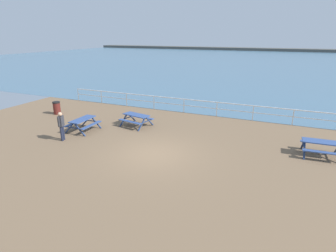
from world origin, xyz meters
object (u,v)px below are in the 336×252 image
Objects in this scene: picnic_table_near_right at (322,145)px; picnic_table_near_left at (83,122)px; picnic_table_mid_centre at (136,117)px; visitor at (61,124)px; litter_bin at (57,108)px.

picnic_table_near_left is at bearing -175.63° from picnic_table_near_right.
picnic_table_mid_centre is 4.69m from visitor.
visitor is at bearing -42.45° from litter_bin.
litter_bin is at bearing 120.21° from visitor.
picnic_table_mid_centre is at bearing -0.56° from litter_bin.
picnic_table_near_left and picnic_table_mid_centre have the same top height.
litter_bin is (-17.60, 0.51, -0.10)m from picnic_table_near_right.
picnic_table_near_right is 0.91× the size of picnic_table_mid_centre.
visitor is at bearing -168.35° from picnic_table_near_right.
visitor is 5.91m from litter_bin.
picnic_table_near_left is 1.10× the size of visitor.
picnic_table_near_left is 3.36m from picnic_table_mid_centre.
picnic_table_near_left is at bearing 72.98° from visitor.
picnic_table_near_right is at bearing -83.54° from picnic_table_near_left.
visitor is (-13.25, -3.47, 0.36)m from picnic_table_near_right.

